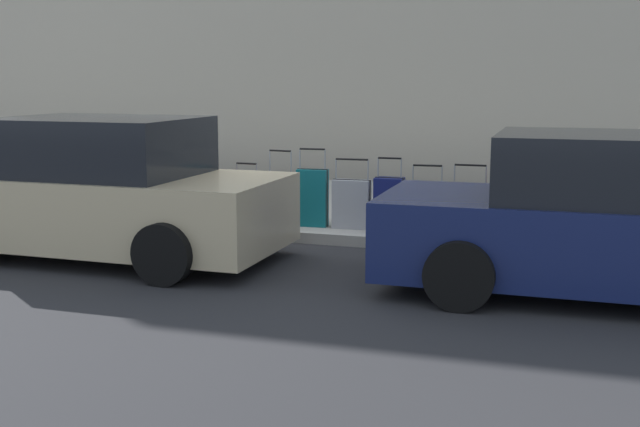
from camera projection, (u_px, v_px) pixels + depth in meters
ground_plane at (217, 238)px, 10.39m from camera, size 40.00×40.00×0.00m
sidewalk_curb at (284, 204)px, 12.72m from camera, size 18.00×5.00×0.14m
suitcase_red_0 at (514, 208)px, 9.68m from camera, size 0.48×0.26×0.78m
suitcase_maroon_1 at (469, 213)px, 9.84m from camera, size 0.45×0.22×0.88m
suitcase_olive_2 at (427, 208)px, 9.93m from camera, size 0.43×0.26×0.87m
suitcase_navy_3 at (389, 204)px, 10.05m from camera, size 0.36×0.26×0.95m
suitcase_silver_4 at (352, 204)px, 10.26m from camera, size 0.49×0.23×0.91m
suitcase_teal_5 at (312, 198)px, 10.39m from camera, size 0.41×0.20×1.03m
suitcase_black_6 at (281, 198)px, 10.61m from camera, size 0.39×0.22×0.99m
suitcase_red_7 at (247, 201)px, 10.67m from camera, size 0.37×0.27×0.81m
fire_hydrant at (189, 187)px, 10.97m from camera, size 0.39×0.21×0.83m
bollard_post at (134, 188)px, 11.07m from camera, size 0.16×0.16×0.80m
parking_meter at (606, 171)px, 9.48m from camera, size 0.12×0.09×1.27m
parked_car_navy_0 at (626, 222)px, 7.46m from camera, size 4.60×2.00×1.55m
parked_car_beige_1 at (102, 192)px, 9.18m from camera, size 4.23×2.07×1.62m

